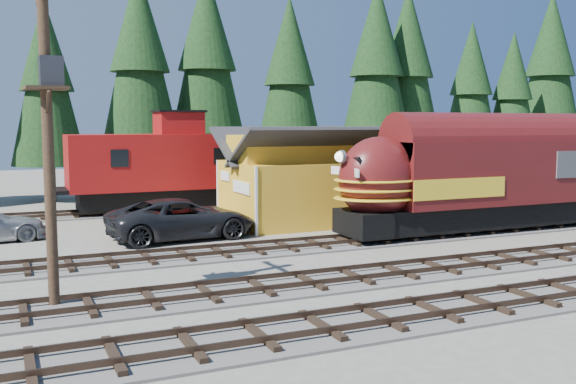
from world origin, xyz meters
name	(u,v)px	position (x,y,z in m)	size (l,w,h in m)	color
ground	(455,255)	(0.00, 0.00, 0.00)	(120.00, 120.00, 0.00)	#6B665B
track_siding	(557,224)	(10.00, 4.00, 0.06)	(68.00, 3.20, 0.33)	#4C4947
track_spur	(133,212)	(-10.00, 18.00, 0.06)	(32.00, 3.20, 0.33)	#4C4947
depot	(336,168)	(0.00, 10.50, 2.96)	(12.80, 7.00, 5.30)	gold
conifer_backdrop	(321,69)	(6.31, 24.82, 9.73)	(78.64, 23.00, 16.20)	black
locomotive	(479,180)	(4.59, 4.00, 2.64)	(16.69, 3.32, 4.54)	black
caboose	(163,166)	(-8.11, 18.00, 2.85)	(11.18, 3.24, 5.81)	black
utility_pole	(48,120)	(-15.88, -1.24, 5.56)	(1.25, 2.38, 9.73)	black
pickup_truck_a	(182,219)	(-9.49, 8.26, 0.97)	(3.22, 6.98, 1.94)	black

